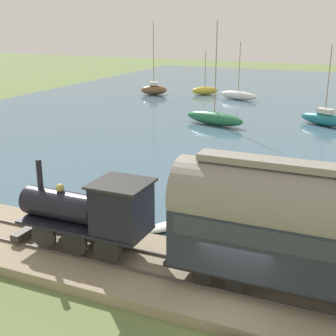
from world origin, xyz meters
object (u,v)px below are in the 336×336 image
object	(u,v)px
steam_locomotive	(93,210)
rowboat_off_pier	(170,226)
sailboat_yellow	(205,90)
sailboat_brown	(154,89)
sailboat_teal	(325,119)
sailboat_green	(214,118)
passenger_coach	(306,227)
sailboat_white	(238,95)

from	to	relation	value
steam_locomotive	rowboat_off_pier	world-z (taller)	steam_locomotive
sailboat_yellow	sailboat_brown	bearing A→B (deg)	82.94
steam_locomotive	sailboat_brown	distance (m)	46.08
sailboat_brown	sailboat_teal	world-z (taller)	sailboat_brown
steam_locomotive	sailboat_brown	bearing A→B (deg)	22.37
sailboat_yellow	sailboat_green	size ratio (longest dim) A/B	0.60
sailboat_green	rowboat_off_pier	world-z (taller)	sailboat_green
passenger_coach	sailboat_white	size ratio (longest dim) A/B	1.31
steam_locomotive	sailboat_white	world-z (taller)	sailboat_white
sailboat_white	sailboat_brown	bearing A→B (deg)	107.91
sailboat_white	rowboat_off_pier	world-z (taller)	sailboat_white
sailboat_white	sailboat_teal	distance (m)	16.43
sailboat_yellow	sailboat_white	bearing A→B (deg)	-144.92
sailboat_yellow	passenger_coach	bearing A→B (deg)	171.93
sailboat_green	rowboat_off_pier	size ratio (longest dim) A/B	3.33
sailboat_teal	rowboat_off_pier	distance (m)	27.79
steam_locomotive	sailboat_teal	size ratio (longest dim) A/B	0.82
rowboat_off_pier	sailboat_yellow	bearing A→B (deg)	-35.86
steam_locomotive	sailboat_yellow	xyz separation A→B (m)	(45.45, 11.19, -1.78)
sailboat_white	sailboat_teal	xyz separation A→B (m)	(-11.46, -11.77, 0.08)
sailboat_brown	sailboat_green	world-z (taller)	sailboat_green
sailboat_brown	sailboat_green	distance (m)	20.19
steam_locomotive	sailboat_yellow	size ratio (longest dim) A/B	1.06
steam_locomotive	rowboat_off_pier	size ratio (longest dim) A/B	2.12
sailboat_teal	passenger_coach	bearing A→B (deg)	-147.89
sailboat_brown	passenger_coach	bearing A→B (deg)	-170.92
rowboat_off_pier	sailboat_teal	bearing A→B (deg)	-61.94
sailboat_green	sailboat_teal	world-z (taller)	sailboat_green
passenger_coach	sailboat_yellow	xyz separation A→B (m)	(45.45, 19.60, -2.58)
steam_locomotive	passenger_coach	bearing A→B (deg)	-90.00
sailboat_brown	sailboat_teal	distance (m)	25.82
steam_locomotive	sailboat_white	bearing A→B (deg)	7.77
sailboat_white	rowboat_off_pier	bearing A→B (deg)	-153.88
passenger_coach	sailboat_white	xyz separation A→B (m)	(43.14, 14.29, -2.57)
sailboat_brown	sailboat_green	size ratio (longest dim) A/B	0.99
passenger_coach	rowboat_off_pier	distance (m)	8.53
rowboat_off_pier	sailboat_green	bearing A→B (deg)	-39.82
sailboat_green	passenger_coach	bearing A→B (deg)	-140.71
sailboat_teal	steam_locomotive	bearing A→B (deg)	-162.96
steam_locomotive	sailboat_teal	distance (m)	32.26
sailboat_brown	sailboat_teal	bearing A→B (deg)	-137.24
sailboat_brown	sailboat_green	bearing A→B (deg)	-159.90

